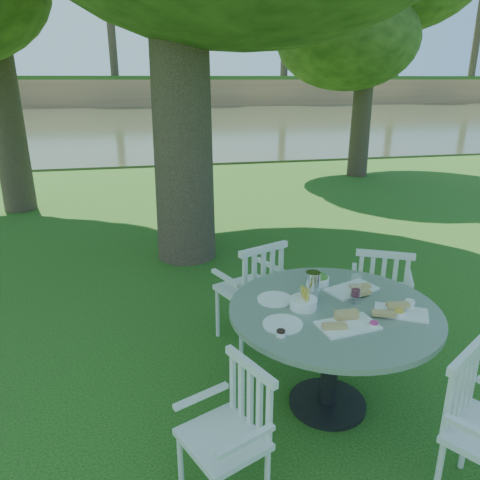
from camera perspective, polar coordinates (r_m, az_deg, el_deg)
ground at (r=4.57m, az=0.54°, el=-10.93°), size 140.00×140.00×0.00m
table at (r=3.36m, az=11.24°, el=-10.34°), size 1.44×1.44×0.80m
chair_ne at (r=4.28m, az=16.77°, el=-5.76°), size 0.62×0.61×0.93m
chair_nw at (r=4.12m, az=1.84°, el=-5.57°), size 0.63×0.61×0.97m
chair_sw at (r=2.75m, az=-0.58°, el=-21.49°), size 0.54×0.55×0.84m
chair_se at (r=3.02m, az=26.99°, el=-18.87°), size 0.62×0.61×0.91m
tableware at (r=3.32m, az=10.40°, el=-7.00°), size 1.15×0.87×0.21m
river at (r=26.97m, az=-10.65°, el=13.91°), size 100.00×28.00×0.12m
far_bank at (r=45.26m, az=-11.84°, el=25.02°), size 100.00×18.00×15.20m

